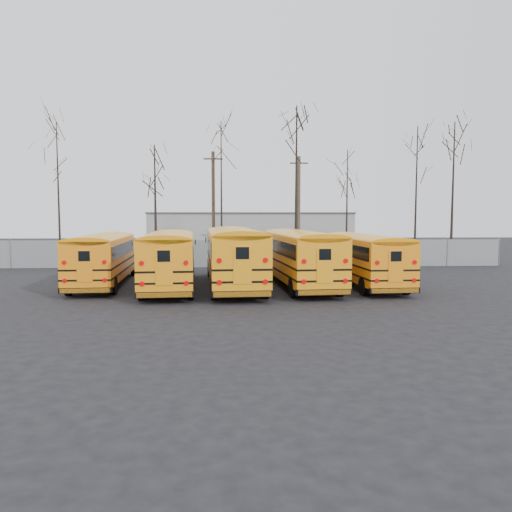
{
  "coord_description": "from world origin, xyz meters",
  "views": [
    {
      "loc": [
        -0.23,
        -24.47,
        3.78
      ],
      "look_at": [
        1.14,
        2.28,
        1.6
      ],
      "focal_mm": 35.0,
      "sensor_mm": 36.0,
      "label": 1
    }
  ],
  "objects": [
    {
      "name": "tree_4",
      "position": [
        9.36,
        16.35,
        4.57
      ],
      "size": [
        0.26,
        0.26,
        9.14
      ],
      "primitive_type": "cone",
      "color": "black",
      "rests_on": "ground"
    },
    {
      "name": "distant_building",
      "position": [
        2.0,
        32.0,
        2.0
      ],
      "size": [
        22.0,
        8.0,
        4.0
      ],
      "primitive_type": "cube",
      "color": "#A4A49F",
      "rests_on": "ground"
    },
    {
      "name": "utility_pole_left",
      "position": [
        -1.69,
        18.42,
        4.72
      ],
      "size": [
        1.64,
        0.29,
        9.19
      ],
      "rotation": [
        0.0,
        0.0,
        0.06
      ],
      "color": "#4B372B",
      "rests_on": "ground"
    },
    {
      "name": "bus_b",
      "position": [
        -3.37,
        1.28,
        1.76
      ],
      "size": [
        3.21,
        10.86,
        3.0
      ],
      "rotation": [
        0.0,
        0.0,
        0.07
      ],
      "color": "black",
      "rests_on": "ground"
    },
    {
      "name": "bus_e",
      "position": [
        6.91,
        1.85,
        1.66
      ],
      "size": [
        2.88,
        10.21,
        2.83
      ],
      "rotation": [
        0.0,
        0.0,
        0.06
      ],
      "color": "black",
      "rests_on": "ground"
    },
    {
      "name": "tree_1",
      "position": [
        -6.16,
        15.47,
        4.65
      ],
      "size": [
        0.26,
        0.26,
        9.31
      ],
      "primitive_type": "cone",
      "color": "black",
      "rests_on": "ground"
    },
    {
      "name": "tree_5",
      "position": [
        14.95,
        15.84,
        5.5
      ],
      "size": [
        0.26,
        0.26,
        11.01
      ],
      "primitive_type": "cone",
      "color": "black",
      "rests_on": "ground"
    },
    {
      "name": "bus_d",
      "position": [
        3.44,
        1.63,
        1.77
      ],
      "size": [
        3.41,
        10.98,
        3.03
      ],
      "rotation": [
        0.0,
        0.0,
        0.09
      ],
      "color": "black",
      "rests_on": "ground"
    },
    {
      "name": "tree_2",
      "position": [
        -0.98,
        17.59,
        5.79
      ],
      "size": [
        0.26,
        0.26,
        11.58
      ],
      "primitive_type": "cone",
      "color": "black",
      "rests_on": "ground"
    },
    {
      "name": "utility_pole_right",
      "position": [
        5.72,
        18.87,
        4.56
      ],
      "size": [
        1.58,
        0.28,
        8.89
      ],
      "rotation": [
        0.0,
        0.0,
        -0.01
      ],
      "color": "brown",
      "rests_on": "ground"
    },
    {
      "name": "bus_c",
      "position": [
        -0.05,
        1.42,
        1.86
      ],
      "size": [
        3.31,
        11.5,
        3.18
      ],
      "rotation": [
        0.0,
        0.0,
        0.06
      ],
      "color": "black",
      "rests_on": "ground"
    },
    {
      "name": "tree_3",
      "position": [
        4.96,
        14.9,
        6.16
      ],
      "size": [
        0.26,
        0.26,
        12.32
      ],
      "primitive_type": "cone",
      "color": "black",
      "rests_on": "ground"
    },
    {
      "name": "bus_a",
      "position": [
        -7.08,
        2.58,
        1.66
      ],
      "size": [
        3.01,
        10.27,
        2.84
      ],
      "rotation": [
        0.0,
        0.0,
        0.07
      ],
      "color": "black",
      "rests_on": "ground"
    },
    {
      "name": "tree_6",
      "position": [
        17.61,
        14.96,
        5.6
      ],
      "size": [
        0.26,
        0.26,
        11.2
      ],
      "primitive_type": "cone",
      "color": "black",
      "rests_on": "ground"
    },
    {
      "name": "tree_0",
      "position": [
        -14.49,
        17.93,
        5.72
      ],
      "size": [
        0.26,
        0.26,
        11.43
      ],
      "primitive_type": "cone",
      "color": "black",
      "rests_on": "ground"
    },
    {
      "name": "ground",
      "position": [
        0.0,
        0.0,
        0.0
      ],
      "size": [
        120.0,
        120.0,
        0.0
      ],
      "primitive_type": "plane",
      "color": "black",
      "rests_on": "ground"
    },
    {
      "name": "fence",
      "position": [
        0.0,
        12.0,
        1.0
      ],
      "size": [
        40.0,
        0.04,
        2.0
      ],
      "primitive_type": "cube",
      "color": "gray",
      "rests_on": "ground"
    }
  ]
}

